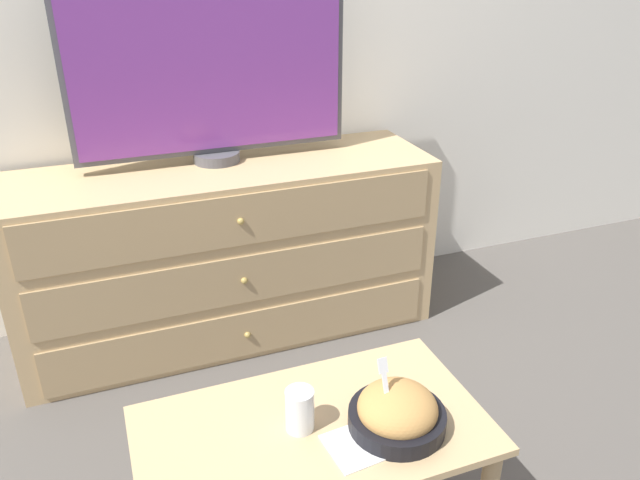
% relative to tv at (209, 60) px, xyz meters
% --- Properties ---
extents(ground_plane, '(12.00, 12.00, 0.00)m').
position_rel_tv_xyz_m(ground_plane, '(0.09, 0.19, -1.07)').
color(ground_plane, '#56514C').
extents(dresser, '(1.58, 0.49, 0.70)m').
position_rel_tv_xyz_m(dresser, '(0.00, -0.08, -0.72)').
color(dresser, tan).
rests_on(dresser, ground_plane).
extents(tv, '(1.00, 0.17, 0.73)m').
position_rel_tv_xyz_m(tv, '(0.00, 0.00, 0.00)').
color(tv, '#515156').
rests_on(tv, dresser).
extents(coffee_table, '(0.83, 0.47, 0.41)m').
position_rel_tv_xyz_m(coffee_table, '(-0.04, -1.17, -0.73)').
color(coffee_table, tan).
rests_on(coffee_table, ground_plane).
extents(takeout_bowl, '(0.23, 0.23, 0.18)m').
position_rel_tv_xyz_m(takeout_bowl, '(0.14, -1.23, -0.62)').
color(takeout_bowl, black).
rests_on(takeout_bowl, coffee_table).
extents(drink_cup, '(0.07, 0.07, 0.11)m').
position_rel_tv_xyz_m(drink_cup, '(-0.07, -1.16, -0.61)').
color(drink_cup, beige).
rests_on(drink_cup, coffee_table).
extents(napkin, '(0.15, 0.15, 0.00)m').
position_rel_tv_xyz_m(napkin, '(0.03, -1.26, -0.66)').
color(napkin, white).
rests_on(napkin, coffee_table).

